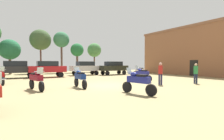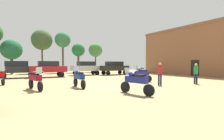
{
  "view_description": "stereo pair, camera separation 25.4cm",
  "coord_description": "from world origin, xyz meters",
  "px_view_note": "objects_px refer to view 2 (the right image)",
  "views": [
    {
      "loc": [
        -6.11,
        -11.22,
        1.74
      ],
      "look_at": [
        2.75,
        3.32,
        1.05
      ],
      "focal_mm": 26.16,
      "sensor_mm": 36.0,
      "label": 1
    },
    {
      "loc": [
        -5.9,
        -11.35,
        1.74
      ],
      "look_at": [
        2.75,
        3.32,
        1.05
      ],
      "focal_mm": 26.16,
      "sensor_mm": 36.0,
      "label": 2
    }
  ],
  "objects_px": {
    "car_5": "(114,67)",
    "tree_2": "(63,40)",
    "motorcycle_3": "(35,79)",
    "tree_7": "(78,50)",
    "motorcycle_6": "(136,81)",
    "car_1": "(17,68)",
    "motorcycle_8": "(0,76)",
    "tree_4": "(42,40)",
    "motorcycle_9": "(79,77)",
    "brick_building": "(202,51)",
    "person_3": "(160,72)",
    "car_2": "(48,68)",
    "motorcycle_7": "(142,74)",
    "tree_3": "(95,50)",
    "tree_6": "(11,50)",
    "car_3": "(86,67)",
    "person_2": "(196,72)",
    "motorcycle_1": "(140,71)"
  },
  "relations": [
    {
      "from": "motorcycle_3",
      "to": "person_2",
      "type": "xyz_separation_m",
      "value": [
        11.98,
        -3.32,
        0.27
      ]
    },
    {
      "from": "motorcycle_6",
      "to": "car_1",
      "type": "height_order",
      "value": "car_1"
    },
    {
      "from": "person_2",
      "to": "tree_4",
      "type": "relative_size",
      "value": 0.22
    },
    {
      "from": "car_5",
      "to": "tree_4",
      "type": "height_order",
      "value": "tree_4"
    },
    {
      "from": "motorcycle_7",
      "to": "person_3",
      "type": "bearing_deg",
      "value": -107.86
    },
    {
      "from": "car_5",
      "to": "person_2",
      "type": "distance_m",
      "value": 12.95
    },
    {
      "from": "motorcycle_6",
      "to": "tree_2",
      "type": "distance_m",
      "value": 24.5
    },
    {
      "from": "motorcycle_9",
      "to": "motorcycle_6",
      "type": "bearing_deg",
      "value": -65.98
    },
    {
      "from": "motorcycle_8",
      "to": "tree_2",
      "type": "bearing_deg",
      "value": -136.85
    },
    {
      "from": "motorcycle_8",
      "to": "car_2",
      "type": "relative_size",
      "value": 0.5
    },
    {
      "from": "motorcycle_7",
      "to": "tree_7",
      "type": "relative_size",
      "value": 0.41
    },
    {
      "from": "motorcycle_8",
      "to": "tree_4",
      "type": "height_order",
      "value": "tree_4"
    },
    {
      "from": "motorcycle_8",
      "to": "motorcycle_9",
      "type": "height_order",
      "value": "motorcycle_8"
    },
    {
      "from": "motorcycle_7",
      "to": "tree_6",
      "type": "distance_m",
      "value": 21.91
    },
    {
      "from": "motorcycle_6",
      "to": "motorcycle_9",
      "type": "relative_size",
      "value": 1.02
    },
    {
      "from": "motorcycle_6",
      "to": "tree_3",
      "type": "height_order",
      "value": "tree_3"
    },
    {
      "from": "person_2",
      "to": "person_3",
      "type": "xyz_separation_m",
      "value": [
        -3.16,
        1.02,
        0.05
      ]
    },
    {
      "from": "car_5",
      "to": "tree_6",
      "type": "xyz_separation_m",
      "value": [
        -13.45,
        9.55,
        2.73
      ]
    },
    {
      "from": "motorcycle_3",
      "to": "car_1",
      "type": "relative_size",
      "value": 0.51
    },
    {
      "from": "car_2",
      "to": "car_5",
      "type": "xyz_separation_m",
      "value": [
        9.42,
        -0.3,
        0.0
      ]
    },
    {
      "from": "person_3",
      "to": "car_2",
      "type": "bearing_deg",
      "value": 148.91
    },
    {
      "from": "tree_6",
      "to": "motorcycle_7",
      "type": "bearing_deg",
      "value": -59.35
    },
    {
      "from": "motorcycle_6",
      "to": "car_3",
      "type": "bearing_deg",
      "value": 64.6
    },
    {
      "from": "motorcycle_1",
      "to": "car_5",
      "type": "distance_m",
      "value": 4.78
    },
    {
      "from": "motorcycle_3",
      "to": "motorcycle_8",
      "type": "distance_m",
      "value": 5.08
    },
    {
      "from": "person_3",
      "to": "motorcycle_1",
      "type": "bearing_deg",
      "value": 91.43
    },
    {
      "from": "tree_7",
      "to": "car_5",
      "type": "bearing_deg",
      "value": -73.5
    },
    {
      "from": "tree_7",
      "to": "tree_2",
      "type": "bearing_deg",
      "value": 160.48
    },
    {
      "from": "motorcycle_6",
      "to": "car_2",
      "type": "relative_size",
      "value": 0.51
    },
    {
      "from": "motorcycle_6",
      "to": "car_1",
      "type": "bearing_deg",
      "value": 96.5
    },
    {
      "from": "person_2",
      "to": "tree_6",
      "type": "bearing_deg",
      "value": 156.85
    },
    {
      "from": "tree_4",
      "to": "motorcycle_9",
      "type": "bearing_deg",
      "value": -90.6
    },
    {
      "from": "car_5",
      "to": "tree_2",
      "type": "distance_m",
      "value": 12.13
    },
    {
      "from": "car_3",
      "to": "car_5",
      "type": "height_order",
      "value": "same"
    },
    {
      "from": "motorcycle_3",
      "to": "tree_3",
      "type": "bearing_deg",
      "value": -138.19
    },
    {
      "from": "tree_6",
      "to": "car_5",
      "type": "bearing_deg",
      "value": -35.38
    },
    {
      "from": "motorcycle_6",
      "to": "car_1",
      "type": "relative_size",
      "value": 0.51
    },
    {
      "from": "motorcycle_6",
      "to": "tree_7",
      "type": "distance_m",
      "value": 23.6
    },
    {
      "from": "motorcycle_3",
      "to": "tree_3",
      "type": "relative_size",
      "value": 0.39
    },
    {
      "from": "motorcycle_3",
      "to": "tree_2",
      "type": "xyz_separation_m",
      "value": [
        6.54,
        19.41,
        5.3
      ]
    },
    {
      "from": "brick_building",
      "to": "person_3",
      "type": "relative_size",
      "value": 10.06
    },
    {
      "from": "motorcycle_7",
      "to": "motorcycle_8",
      "type": "bearing_deg",
      "value": 155.05
    },
    {
      "from": "tree_2",
      "to": "tree_4",
      "type": "height_order",
      "value": "tree_4"
    },
    {
      "from": "motorcycle_3",
      "to": "motorcycle_8",
      "type": "relative_size",
      "value": 1.04
    },
    {
      "from": "motorcycle_9",
      "to": "person_3",
      "type": "height_order",
      "value": "person_3"
    },
    {
      "from": "person_3",
      "to": "motorcycle_9",
      "type": "bearing_deg",
      "value": -166.52
    },
    {
      "from": "motorcycle_3",
      "to": "car_2",
      "type": "height_order",
      "value": "car_2"
    },
    {
      "from": "brick_building",
      "to": "motorcycle_9",
      "type": "xyz_separation_m",
      "value": [
        -20.05,
        -3.04,
        -2.84
      ]
    },
    {
      "from": "motorcycle_6",
      "to": "car_5",
      "type": "bearing_deg",
      "value": 49.22
    },
    {
      "from": "car_3",
      "to": "tree_3",
      "type": "distance_m",
      "value": 9.7
    }
  ]
}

